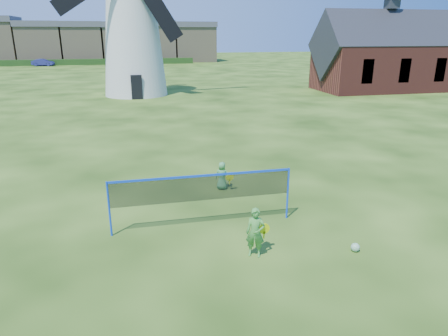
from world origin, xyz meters
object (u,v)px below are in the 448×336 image
at_px(badminton_net, 202,189).
at_px(player_boy, 222,176).
at_px(windmill, 132,27).
at_px(player_girl, 255,233).
at_px(play_ball, 355,247).
at_px(car_right, 43,62).
at_px(chapel, 386,57).

xyz_separation_m(badminton_net, player_boy, (1.15, 2.71, -0.65)).
relative_size(windmill, player_girl, 13.21).
distance_m(player_girl, play_ball, 2.58).
height_order(player_girl, play_ball, player_girl).
xyz_separation_m(player_boy, car_right, (-17.32, 62.27, 0.10)).
bearing_deg(play_ball, chapel, 55.75).
xyz_separation_m(windmill, car_right, (-14.84, 38.21, -5.12)).
bearing_deg(play_ball, player_boy, 115.36).
bearing_deg(player_boy, windmill, -59.55).
relative_size(player_boy, play_ball, 4.44).
bearing_deg(chapel, windmill, 175.57).
height_order(chapel, car_right, chapel).
bearing_deg(car_right, badminton_net, -155.91).
distance_m(chapel, car_right, 55.33).
bearing_deg(windmill, badminton_net, -87.15).
distance_m(chapel, play_ball, 33.00).
bearing_deg(car_right, chapel, -126.26).
bearing_deg(player_girl, badminton_net, 142.07).
distance_m(chapel, player_boy, 30.59).
xyz_separation_m(chapel, player_girl, (-20.99, -26.80, -2.50)).
height_order(windmill, chapel, windmill).
bearing_deg(badminton_net, player_girl, -62.06).
height_order(player_girl, car_right, player_girl).
distance_m(player_boy, car_right, 64.64).
distance_m(chapel, player_girl, 34.13).
height_order(player_girl, player_boy, player_girl).
bearing_deg(player_boy, player_girl, 112.32).
height_order(windmill, play_ball, windmill).
bearing_deg(windmill, car_right, 111.22).
relative_size(badminton_net, car_right, 1.42).
distance_m(windmill, player_girl, 29.14).
distance_m(windmill, car_right, 41.31).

